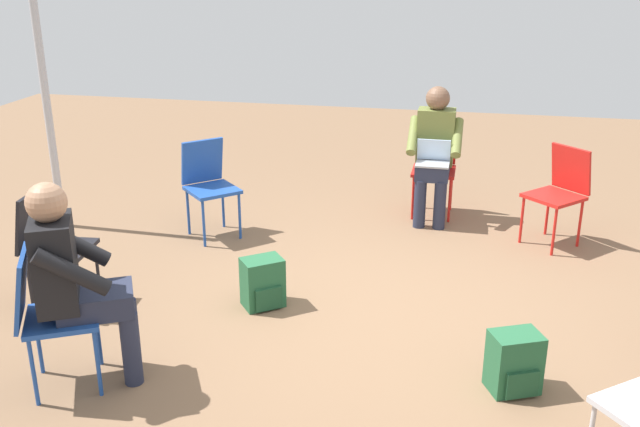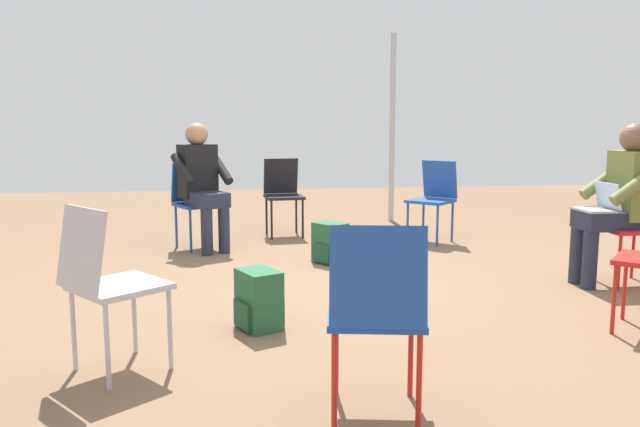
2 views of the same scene
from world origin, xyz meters
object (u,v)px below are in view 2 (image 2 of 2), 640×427
chair_north (638,221)px  person_with_laptop (619,196)px  backpack_near_laptop_user (259,303)px  chair_southeast (105,277)px  chair_southwest (195,198)px  person_in_black (202,180)px  chair_northwest (434,195)px  backpack_by_empty_chair (330,245)px  chair_west (283,191)px  chair_east (376,307)px

chair_north → person_with_laptop: (-0.00, -0.17, 0.20)m
backpack_near_laptop_user → chair_southeast: bearing=-52.0°
chair_north → backpack_near_laptop_user: bearing=102.8°
chair_southwest → person_in_black: (0.15, 0.08, 0.20)m
chair_north → chair_southeast: same height
chair_northwest → backpack_by_empty_chair: bearing=80.0°
chair_west → chair_southeast: 3.93m
person_in_black → backpack_near_laptop_user: size_ratio=3.44×
chair_southwest → person_with_laptop: (1.95, 3.27, 0.20)m
person_with_laptop → backpack_near_laptop_user: size_ratio=3.44×
chair_northwest → backpack_by_empty_chair: size_ratio=2.36×
chair_west → chair_east: (4.41, 0.03, 0.00)m
chair_southeast → chair_northwest: 4.15m
chair_north → chair_southwest: (-1.95, -3.44, 0.00)m
chair_southeast → person_with_laptop: bearing=70.6°
chair_southwest → backpack_near_laptop_user: chair_southwest is taller
person_with_laptop → backpack_near_laptop_user: person_with_laptop is taller
chair_west → chair_southeast: (3.75, -1.17, 0.00)m
backpack_near_laptop_user → person_with_laptop: bearing=103.1°
chair_west → chair_southwest: bearing=24.9°
chair_southwest → person_with_laptop: person_with_laptop is taller
chair_east → person_in_black: size_ratio=0.69×
chair_southwest → backpack_by_empty_chair: chair_southwest is taller
chair_east → backpack_near_laptop_user: (-1.27, -0.43, -0.34)m
chair_southwest → person_in_black: person_in_black is taller
chair_southwest → person_with_laptop: size_ratio=0.69×
chair_north → chair_northwest: size_ratio=1.00×
chair_southeast → chair_northwest: (-3.15, 2.71, 0.00)m
chair_east → person_with_laptop: bearing=50.1°
chair_southeast → chair_east: 1.37m
chair_east → backpack_by_empty_chair: 3.00m
chair_west → person_in_black: bearing=33.7°
backpack_by_empty_chair → chair_southwest: bearing=-126.1°
chair_north → chair_northwest: 2.15m
chair_southeast → backpack_near_laptop_user: size_ratio=2.36×
chair_west → backpack_near_laptop_user: chair_west is taller
person_with_laptop → backpack_near_laptop_user: (0.64, -2.76, -0.53)m
person_with_laptop → chair_northwest: bearing=23.7°
chair_east → person_in_black: 3.82m
chair_southeast → chair_northwest: same height
backpack_near_laptop_user → chair_east: bearing=18.8°
chair_southeast → backpack_by_empty_chair: size_ratio=2.36×
chair_north → chair_east: size_ratio=1.00×
chair_northwest → backpack_near_laptop_user: 3.22m
person_with_laptop → backpack_by_empty_chair: person_with_laptop is taller
chair_northwest → chair_southwest: bearing=44.5°
chair_north → person_with_laptop: 0.26m
chair_west → person_in_black: 1.11m
chair_west → backpack_near_laptop_user: (3.15, -0.41, -0.34)m
chair_northwest → backpack_by_empty_chair: chair_northwest is taller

